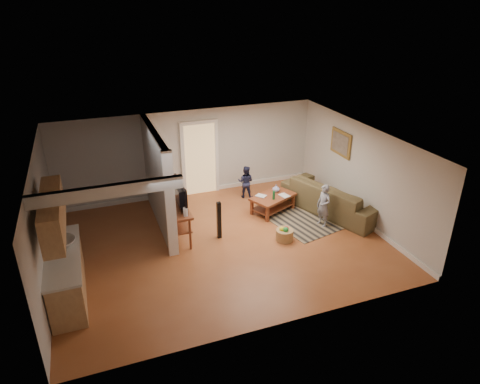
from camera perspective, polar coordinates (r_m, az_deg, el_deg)
name	(u,v)px	position (r m, az deg, el deg)	size (l,w,h in m)	color
ground	(223,243)	(10.28, -2.33, -6.74)	(7.50, 7.50, 0.00)	brown
room_shell	(171,186)	(9.74, -9.23, 0.75)	(7.54, 6.02, 2.52)	beige
area_rug	(319,213)	(11.78, 10.42, -2.74)	(2.77, 2.02, 0.01)	black
sofa	(331,211)	(11.95, 12.08, -2.51)	(2.84, 1.11, 0.83)	#483D24
coffee_table	(273,199)	(11.56, 4.45, -0.93)	(1.38, 1.13, 0.71)	#622B17
tv_console	(177,210)	(10.18, -8.41, -2.39)	(0.51, 1.35, 1.16)	#622B17
speaker_left	(219,220)	(10.25, -2.81, -3.78)	(0.10, 0.10, 0.95)	black
speaker_right	(158,184)	(12.16, -10.87, 1.05)	(0.11, 0.11, 1.13)	black
toy_basket	(284,234)	(10.35, 5.95, -5.62)	(0.42, 0.42, 0.38)	olive
child	(322,225)	(11.20, 10.85, -4.37)	(0.41, 0.27, 1.12)	gray
toddler	(246,197)	(12.50, 0.75, -0.66)	(0.47, 0.36, 0.96)	#1D213E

